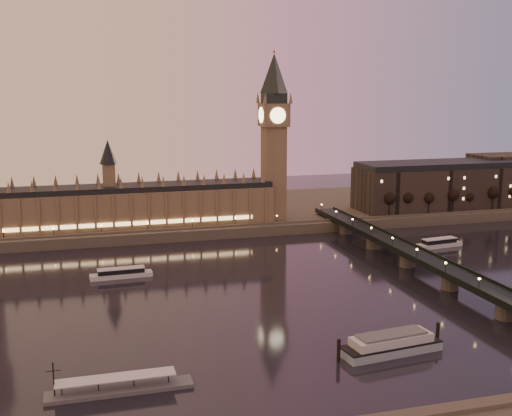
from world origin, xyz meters
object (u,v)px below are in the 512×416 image
(cruise_boat_a, at_px, (121,273))
(pontoon_pier, at_px, (119,388))
(cruise_boat_b, at_px, (439,243))
(moored_barge, at_px, (391,344))

(cruise_boat_a, distance_m, pontoon_pier, 117.09)
(cruise_boat_a, bearing_deg, cruise_boat_b, 1.71)
(cruise_boat_b, distance_m, moored_barge, 155.97)
(cruise_boat_a, bearing_deg, pontoon_pier, -96.37)
(pontoon_pier, bearing_deg, cruise_boat_b, 34.91)
(pontoon_pier, bearing_deg, cruise_boat_a, 85.68)
(cruise_boat_a, height_order, moored_barge, moored_barge)
(cruise_boat_b, bearing_deg, cruise_boat_a, 176.69)
(cruise_boat_a, xyz_separation_m, moored_barge, (80.81, -112.79, 1.11))
(cruise_boat_b, relative_size, moored_barge, 0.68)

